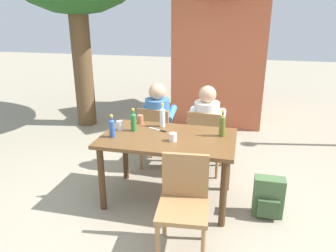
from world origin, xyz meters
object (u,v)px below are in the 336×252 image
person_in_plaid_shirt (207,124)px  person_in_white_shirt (159,120)px  bottle_olive (222,125)px  cup_white (173,137)px  bottle_green (133,121)px  backpack_by_near_side (268,198)px  cup_terracotta (140,119)px  brick_kiosk (222,39)px  cup_glass (120,126)px  chair_far_right (205,139)px  bottle_blue (112,128)px  bottle_clear (162,117)px  chair_near_right (184,199)px  chair_far_left (157,134)px  table_knife (159,130)px  dining_table (168,145)px

person_in_plaid_shirt → person_in_white_shirt: bearing=180.0°
bottle_olive → cup_white: size_ratio=3.39×
bottle_green → backpack_by_near_side: (1.51, -0.16, -0.67)m
cup_terracotta → brick_kiosk: brick_kiosk is taller
person_in_white_shirt → backpack_by_near_side: size_ratio=2.73×
bottle_olive → cup_glass: bottle_olive is taller
chair_far_right → bottle_blue: size_ratio=3.51×
person_in_plaid_shirt → bottle_clear: 0.75m
chair_far_right → bottle_blue: 1.32m
chair_near_right → chair_far_left: bearing=113.8°
bottle_olive → cup_white: 0.56m
chair_far_right → cup_white: size_ratio=10.08×
cup_white → bottle_olive: bearing=28.3°
cup_glass → cup_white: bearing=-15.4°
table_knife → chair_far_left: bearing=108.0°
bottle_blue → bottle_green: bearing=55.8°
person_in_white_shirt → person_in_plaid_shirt: bearing=0.0°
dining_table → chair_near_right: (0.32, -0.74, -0.18)m
person_in_plaid_shirt → backpack_by_near_side: 1.28m
bottle_olive → person_in_white_shirt: bearing=141.8°
chair_far_right → backpack_by_near_side: size_ratio=2.01×
bottle_green → backpack_by_near_side: 1.66m
cup_white → cup_glass: 0.68m
chair_far_left → cup_white: 1.00m
table_knife → person_in_plaid_shirt: bearing=55.4°
chair_far_right → bottle_olive: bearing=-67.4°
bottle_clear → bottle_olive: bearing=-12.2°
person_in_white_shirt → brick_kiosk: bearing=76.4°
bottle_clear → cup_glass: bottle_clear is taller
chair_far_left → bottle_clear: size_ratio=3.08×
cup_white → cup_terracotta: cup_terracotta is taller
bottle_clear → chair_far_left: bearing=114.0°
dining_table → backpack_by_near_side: dining_table is taller
person_in_white_shirt → bottle_blue: size_ratio=4.76×
person_in_white_shirt → brick_kiosk: (0.60, 2.48, 0.88)m
bottle_blue → cup_terracotta: size_ratio=2.45×
table_knife → bottle_clear: bearing=86.5°
person_in_plaid_shirt → bottle_clear: (-0.46, -0.54, 0.24)m
person_in_white_shirt → cup_terracotta: 0.53m
cup_glass → table_knife: cup_glass is taller
table_knife → cup_terracotta: bearing=146.4°
bottle_clear → table_knife: bottle_clear is taller
chair_near_right → person_in_plaid_shirt: size_ratio=0.74×
bottle_clear → table_knife: bearing=-93.5°
chair_far_left → backpack_by_near_side: (1.42, -0.81, -0.28)m
chair_near_right → backpack_by_near_side: 1.06m
chair_far_left → backpack_by_near_side: bearing=-29.5°
chair_far_left → cup_glass: bearing=-110.4°
cup_glass → chair_far_right: bearing=36.6°
dining_table → backpack_by_near_side: bearing=-3.7°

